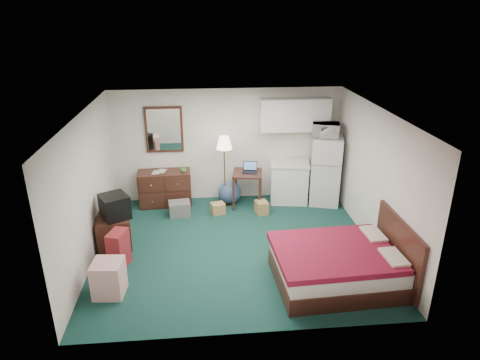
{
  "coord_description": "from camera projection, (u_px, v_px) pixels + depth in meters",
  "views": [
    {
      "loc": [
        -0.56,
        -6.79,
        4.08
      ],
      "look_at": [
        0.1,
        0.19,
        1.24
      ],
      "focal_mm": 32.0,
      "sensor_mm": 36.0,
      "label": 1
    }
  ],
  "objects": [
    {
      "name": "walls",
      "position": [
        235.0,
        184.0,
        7.37
      ],
      "size": [
        5.01,
        4.51,
        2.5
      ],
      "color": "white",
      "rests_on": "floor"
    },
    {
      "name": "file_bin",
      "position": [
        180.0,
        209.0,
        8.98
      ],
      "size": [
        0.47,
        0.38,
        0.3
      ],
      "primitive_type": null,
      "rotation": [
        0.0,
        0.0,
        0.12
      ],
      "color": "slate",
      "rests_on": "floor"
    },
    {
      "name": "exercise_ball",
      "position": [
        230.0,
        192.0,
        9.51
      ],
      "size": [
        0.65,
        0.65,
        0.51
      ],
      "primitive_type": "sphere",
      "rotation": [
        0.0,
        0.0,
        0.34
      ],
      "color": "#364F7C",
      "rests_on": "floor"
    },
    {
      "name": "crt_tv",
      "position": [
        115.0,
        206.0,
        7.59
      ],
      "size": [
        0.64,
        0.66,
        0.42
      ],
      "primitive_type": null,
      "rotation": [
        0.0,
        0.0,
        0.51
      ],
      "color": "black",
      "rests_on": "tv_stand"
    },
    {
      "name": "kitchen_counter",
      "position": [
        289.0,
        183.0,
        9.56
      ],
      "size": [
        0.88,
        0.72,
        0.88
      ],
      "primitive_type": null,
      "rotation": [
        0.0,
        0.0,
        -0.15
      ],
      "color": "white",
      "rests_on": "floor"
    },
    {
      "name": "mug",
      "position": [
        183.0,
        169.0,
        9.22
      ],
      "size": [
        0.13,
        0.11,
        0.13
      ],
      "primitive_type": "imported",
      "rotation": [
        0.0,
        0.0,
        0.01
      ],
      "color": "#549241",
      "rests_on": "dresser"
    },
    {
      "name": "floor_lamp",
      "position": [
        225.0,
        172.0,
        9.22
      ],
      "size": [
        0.39,
        0.39,
        1.57
      ],
      "primitive_type": null,
      "rotation": [
        0.0,
        0.0,
        0.16
      ],
      "color": "#C89146",
      "rests_on": "floor"
    },
    {
      "name": "tv_stand",
      "position": [
        114.0,
        231.0,
        7.78
      ],
      "size": [
        0.69,
        0.73,
        0.59
      ],
      "primitive_type": null,
      "rotation": [
        0.0,
        0.0,
        0.17
      ],
      "color": "#351714",
      "rests_on": "floor"
    },
    {
      "name": "dresser",
      "position": [
        165.0,
        188.0,
        9.4
      ],
      "size": [
        1.15,
        0.56,
        0.77
      ],
      "primitive_type": null,
      "rotation": [
        0.0,
        0.0,
        0.04
      ],
      "color": "#351714",
      "rests_on": "floor"
    },
    {
      "name": "mirror",
      "position": [
        164.0,
        129.0,
        9.16
      ],
      "size": [
        0.8,
        0.06,
        1.0
      ],
      "primitive_type": null,
      "color": "white",
      "rests_on": "walls"
    },
    {
      "name": "fridge",
      "position": [
        326.0,
        171.0,
        9.35
      ],
      "size": [
        0.78,
        0.78,
        1.53
      ],
      "primitive_type": null,
      "rotation": [
        0.0,
        0.0,
        -0.28
      ],
      "color": "silver",
      "rests_on": "floor"
    },
    {
      "name": "cardboard_box_b",
      "position": [
        262.0,
        207.0,
        9.06
      ],
      "size": [
        0.29,
        0.32,
        0.28
      ],
      "primitive_type": null,
      "rotation": [
        0.0,
        0.0,
        0.24
      ],
      "color": "tan",
      "rests_on": "floor"
    },
    {
      "name": "retail_box",
      "position": [
        109.0,
        278.0,
        6.46
      ],
      "size": [
        0.48,
        0.48,
        0.55
      ],
      "primitive_type": null,
      "rotation": [
        0.0,
        0.0,
        -0.09
      ],
      "color": "silver",
      "rests_on": "floor"
    },
    {
      "name": "book_a",
      "position": [
        152.0,
        168.0,
        9.17
      ],
      "size": [
        0.17,
        0.05,
        0.23
      ],
      "primitive_type": "imported",
      "rotation": [
        0.0,
        0.0,
        -0.16
      ],
      "color": "tan",
      "rests_on": "dresser"
    },
    {
      "name": "floor",
      "position": [
        236.0,
        247.0,
        7.84
      ],
      "size": [
        5.0,
        4.5,
        0.01
      ],
      "primitive_type": "cube",
      "color": "#0C3632",
      "rests_on": "ground"
    },
    {
      "name": "laptop",
      "position": [
        250.0,
        168.0,
        9.16
      ],
      "size": [
        0.35,
        0.3,
        0.21
      ],
      "primitive_type": null,
      "rotation": [
        0.0,
        0.0,
        -0.2
      ],
      "color": "black",
      "rests_on": "desk"
    },
    {
      "name": "bed",
      "position": [
        336.0,
        266.0,
        6.72
      ],
      "size": [
        1.93,
        1.55,
        0.6
      ],
      "primitive_type": null,
      "rotation": [
        0.0,
        0.0,
        0.05
      ],
      "color": "maroon",
      "rests_on": "floor"
    },
    {
      "name": "upper_cabinets",
      "position": [
        295.0,
        114.0,
        9.15
      ],
      "size": [
        1.5,
        0.35,
        0.7
      ],
      "primitive_type": null,
      "color": "white",
      "rests_on": "walls"
    },
    {
      "name": "microwave",
      "position": [
        326.0,
        128.0,
        8.98
      ],
      "size": [
        0.62,
        0.44,
        0.38
      ],
      "primitive_type": "imported",
      "rotation": [
        0.0,
        0.0,
        -0.27
      ],
      "color": "silver",
      "rests_on": "fridge"
    },
    {
      "name": "cardboard_box_a",
      "position": [
        218.0,
        208.0,
        9.08
      ],
      "size": [
        0.33,
        0.3,
        0.23
      ],
      "primitive_type": null,
      "rotation": [
        0.0,
        0.0,
        0.28
      ],
      "color": "tan",
      "rests_on": "floor"
    },
    {
      "name": "book_b",
      "position": [
        157.0,
        166.0,
        9.24
      ],
      "size": [
        0.18,
        0.07,
        0.24
      ],
      "primitive_type": "imported",
      "rotation": [
        0.0,
        0.0,
        -0.26
      ],
      "color": "tan",
      "rests_on": "dresser"
    },
    {
      "name": "headboard",
      "position": [
        398.0,
        249.0,
        6.71
      ],
      "size": [
        0.06,
        1.56,
        1.0
      ],
      "primitive_type": null,
      "color": "#351714",
      "rests_on": "walls"
    },
    {
      "name": "ceiling",
      "position": [
        235.0,
        113.0,
        6.9
      ],
      "size": [
        5.0,
        4.5,
        0.01
      ],
      "primitive_type": "cube",
      "color": "white",
      "rests_on": "walls"
    },
    {
      "name": "suitcase",
      "position": [
        119.0,
        249.0,
        7.15
      ],
      "size": [
        0.35,
        0.45,
        0.65
      ],
      "primitive_type": null,
      "rotation": [
        0.0,
        0.0,
        -0.29
      ],
      "color": "#670E0A",
      "rests_on": "floor"
    },
    {
      "name": "desk",
      "position": [
        247.0,
        189.0,
        9.34
      ],
      "size": [
        0.71,
        0.71,
        0.78
      ],
      "primitive_type": null,
      "rotation": [
        0.0,
        0.0,
        -0.18
      ],
      "color": "#351714",
      "rests_on": "floor"
    }
  ]
}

